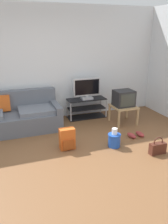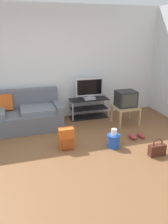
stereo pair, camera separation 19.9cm
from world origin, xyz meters
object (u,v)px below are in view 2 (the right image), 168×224
Objects in this scene: flat_tv at (89,89)px; handbag at (157,150)px; couch at (13,116)px; tv_stand at (89,108)px; backpack at (66,139)px; side_table at (126,109)px; cleaning_bucket at (114,140)px; sneakers_pair at (137,136)px; crt_tv at (126,99)px.

flat_tv is 2.07× the size of handbag.
couch is at bearing 140.19° from handbag.
tv_stand is 1.73m from backpack.
side_table is 1.28m from cleaning_bucket.
handbag is at bearing -95.32° from side_table.
tv_stand is at bearing 5.97° from couch.
side_table reaches higher than backpack.
side_table is (0.69, -0.66, 0.12)m from tv_stand.
backpack is (-1.62, -0.80, -0.17)m from side_table.
backpack is (0.92, -1.27, -0.10)m from couch.
couch is at bearing 152.51° from sneakers_pair.
backpack is at bearing -122.36° from tv_stand.
cleaning_bucket is at bearing 139.57° from handbag.
tv_stand is 1.68m from cleaning_bucket.
side_table reaches higher than sneakers_pair.
flat_tv reaches higher than side_table.
flat_tv reaches higher than cleaning_bucket.
couch is 2.58m from side_table.
cleaning_bucket is (-0.61, 0.52, 0.04)m from handbag.
crt_tv is 1.31× the size of sneakers_pair.
crt_tv is 1.35× the size of handbag.
side_table is at bearing 80.99° from sneakers_pair.
couch is at bearing 117.15° from backpack.
cleaning_bucket reaches higher than sneakers_pair.
couch is at bearing -174.71° from flat_tv.
flat_tv is 1.80m from backpack.
couch is 2.60m from crt_tv.
cleaning_bucket is at bearing -39.60° from couch.
handbag reaches higher than sneakers_pair.
tv_stand is 0.96m from side_table.
handbag is at bearing -40.43° from cleaning_bucket.
tv_stand is at bearing 88.07° from cleaning_bucket.
handbag is (0.55, -2.17, -0.64)m from flat_tv.
crt_tv reaches higher than handbag.
sneakers_pair is at bearing 19.85° from cleaning_bucket.
sneakers_pair is at bearing -68.63° from tv_stand.
cleaning_bucket is (-0.06, -1.68, -0.09)m from tv_stand.
crt_tv reaches higher than tv_stand.
crt_tv is at bearing 81.17° from sneakers_pair.
crt_tv is at bearing 84.74° from handbag.
crt_tv is 1.86m from backpack.
side_table is at bearing -90.00° from crt_tv.
side_table is (0.69, -0.64, -0.39)m from flat_tv.
sneakers_pair is (0.02, 0.74, -0.07)m from handbag.
backpack is at bearing -179.61° from sneakers_pair.
crt_tv is 1.20× the size of cleaning_bucket.
tv_stand reaches higher than handbag.
backpack is (-1.62, -0.82, -0.41)m from crt_tv.
couch is 4.73× the size of crt_tv.
couch is at bearing 140.40° from cleaning_bucket.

